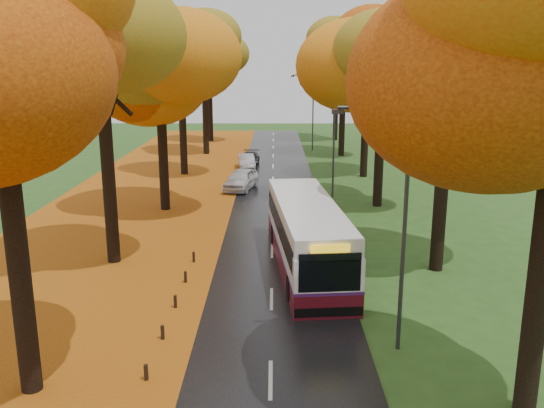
{
  "coord_description": "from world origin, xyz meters",
  "views": [
    {
      "loc": [
        0.1,
        -9.35,
        9.22
      ],
      "look_at": [
        0.0,
        17.42,
        2.6
      ],
      "focal_mm": 38.0,
      "sensor_mm": 36.0,
      "label": 1
    }
  ],
  "objects_px": {
    "streetlamp_mid": "(330,130)",
    "car_white": "(241,179)",
    "car_dark": "(250,159)",
    "car_silver": "(246,162)",
    "streetlamp_near": "(397,211)",
    "bus": "(307,234)",
    "streetlamp_far": "(311,106)"
  },
  "relations": [
    {
      "from": "streetlamp_near",
      "to": "car_silver",
      "type": "bearing_deg",
      "value": 100.86
    },
    {
      "from": "bus",
      "to": "streetlamp_mid",
      "type": "bearing_deg",
      "value": 75.49
    },
    {
      "from": "bus",
      "to": "car_silver",
      "type": "bearing_deg",
      "value": 93.81
    },
    {
      "from": "bus",
      "to": "car_white",
      "type": "height_order",
      "value": "bus"
    },
    {
      "from": "bus",
      "to": "car_dark",
      "type": "distance_m",
      "value": 27.21
    },
    {
      "from": "streetlamp_near",
      "to": "streetlamp_mid",
      "type": "height_order",
      "value": "same"
    },
    {
      "from": "streetlamp_near",
      "to": "streetlamp_mid",
      "type": "bearing_deg",
      "value": 90.0
    },
    {
      "from": "streetlamp_near",
      "to": "streetlamp_mid",
      "type": "relative_size",
      "value": 1.0
    },
    {
      "from": "streetlamp_mid",
      "to": "bus",
      "type": "bearing_deg",
      "value": -99.37
    },
    {
      "from": "streetlamp_mid",
      "to": "car_white",
      "type": "xyz_separation_m",
      "value": [
        -6.3,
        2.3,
        -3.92
      ]
    },
    {
      "from": "streetlamp_mid",
      "to": "car_white",
      "type": "bearing_deg",
      "value": 159.9
    },
    {
      "from": "streetlamp_near",
      "to": "car_dark",
      "type": "bearing_deg",
      "value": 99.93
    },
    {
      "from": "streetlamp_far",
      "to": "car_silver",
      "type": "xyz_separation_m",
      "value": [
        -6.3,
        -11.17,
        -4.04
      ]
    },
    {
      "from": "streetlamp_mid",
      "to": "streetlamp_far",
      "type": "relative_size",
      "value": 1.0
    },
    {
      "from": "car_silver",
      "to": "car_dark",
      "type": "distance_m",
      "value": 1.89
    },
    {
      "from": "car_dark",
      "to": "car_silver",
      "type": "bearing_deg",
      "value": -94.89
    },
    {
      "from": "streetlamp_mid",
      "to": "car_dark",
      "type": "bearing_deg",
      "value": 115.55
    },
    {
      "from": "streetlamp_mid",
      "to": "streetlamp_far",
      "type": "distance_m",
      "value": 22.0
    },
    {
      "from": "streetlamp_far",
      "to": "bus",
      "type": "bearing_deg",
      "value": -93.71
    },
    {
      "from": "streetlamp_near",
      "to": "car_white",
      "type": "bearing_deg",
      "value": 104.52
    },
    {
      "from": "streetlamp_mid",
      "to": "streetlamp_near",
      "type": "bearing_deg",
      "value": -90.0
    },
    {
      "from": "bus",
      "to": "streetlamp_near",
      "type": "bearing_deg",
      "value": -78.33
    },
    {
      "from": "streetlamp_near",
      "to": "car_dark",
      "type": "height_order",
      "value": "streetlamp_near"
    },
    {
      "from": "car_white",
      "to": "streetlamp_near",
      "type": "bearing_deg",
      "value": -62.01
    },
    {
      "from": "car_white",
      "to": "streetlamp_mid",
      "type": "bearing_deg",
      "value": -6.64
    },
    {
      "from": "streetlamp_near",
      "to": "bus",
      "type": "bearing_deg",
      "value": 106.81
    },
    {
      "from": "bus",
      "to": "car_silver",
      "type": "distance_m",
      "value": 25.39
    },
    {
      "from": "streetlamp_mid",
      "to": "car_dark",
      "type": "distance_m",
      "value": 14.66
    },
    {
      "from": "streetlamp_far",
      "to": "car_white",
      "type": "relative_size",
      "value": 1.8
    },
    {
      "from": "streetlamp_mid",
      "to": "bus",
      "type": "xyz_separation_m",
      "value": [
        -2.35,
        -14.23,
        -3.1
      ]
    },
    {
      "from": "car_white",
      "to": "car_silver",
      "type": "relative_size",
      "value": 1.16
    },
    {
      "from": "streetlamp_near",
      "to": "car_dark",
      "type": "xyz_separation_m",
      "value": [
        -6.07,
        34.7,
        -4.09
      ]
    }
  ]
}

